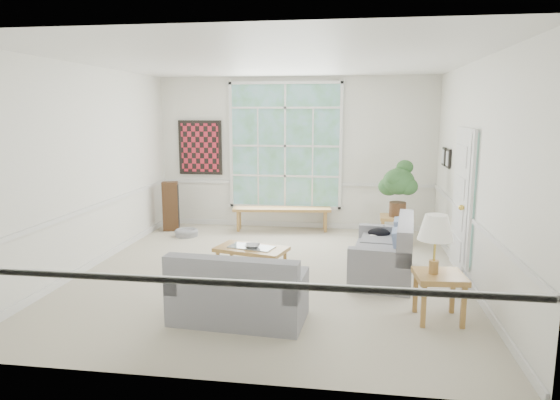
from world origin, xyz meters
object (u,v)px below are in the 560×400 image
(loveseat_front, at_px, (239,286))
(loveseat_right, at_px, (383,248))
(end_table, at_px, (394,230))
(coffee_table, at_px, (252,260))
(side_table, at_px, (439,297))

(loveseat_front, bearing_deg, loveseat_right, 50.30)
(loveseat_right, bearing_deg, end_table, 87.41)
(coffee_table, distance_m, side_table, 2.77)
(loveseat_right, height_order, side_table, loveseat_right)
(end_table, bearing_deg, side_table, -85.93)
(coffee_table, relative_size, side_table, 1.87)
(coffee_table, bearing_deg, end_table, 56.74)
(end_table, height_order, side_table, side_table)
(coffee_table, distance_m, end_table, 2.95)
(coffee_table, bearing_deg, side_table, -14.74)
(loveseat_right, distance_m, end_table, 1.93)
(loveseat_right, relative_size, end_table, 3.15)
(loveseat_front, height_order, side_table, loveseat_front)
(loveseat_right, relative_size, loveseat_front, 1.06)
(loveseat_right, distance_m, coffee_table, 1.89)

